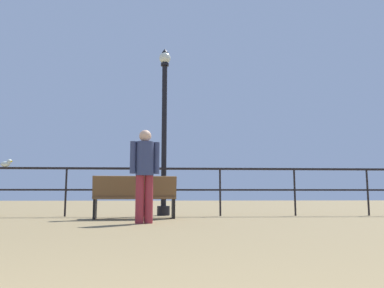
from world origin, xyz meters
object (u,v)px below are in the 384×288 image
at_px(seagull_on_rail, 6,163).
at_px(lamppost_center, 164,127).
at_px(person_by_bench, 145,169).
at_px(bench_near_left, 135,195).

bearing_deg(seagull_on_rail, lamppost_center, 5.31).
bearing_deg(seagull_on_rail, person_by_bench, -33.28).
relative_size(lamppost_center, person_by_bench, 2.53).
xyz_separation_m(bench_near_left, person_by_bench, (0.27, -1.22, 0.45)).
distance_m(bench_near_left, lamppost_center, 2.12).
relative_size(bench_near_left, lamppost_center, 0.42).
distance_m(lamppost_center, seagull_on_rail, 3.68).
bearing_deg(bench_near_left, lamppost_center, 65.81).
height_order(lamppost_center, seagull_on_rail, lamppost_center).
bearing_deg(person_by_bench, bench_near_left, 102.58).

